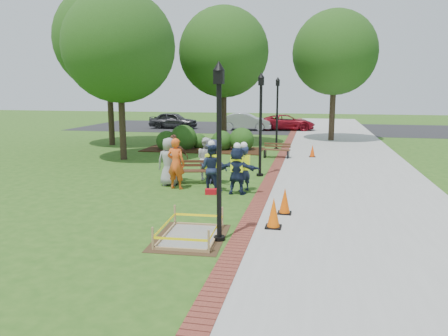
% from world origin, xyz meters
% --- Properties ---
extents(ground, '(100.00, 100.00, 0.00)m').
position_xyz_m(ground, '(0.00, 0.00, 0.00)').
color(ground, '#285116').
rests_on(ground, ground).
extents(sidewalk, '(6.00, 60.00, 0.02)m').
position_xyz_m(sidewalk, '(5.00, 10.00, 0.01)').
color(sidewalk, '#9E9E99').
rests_on(sidewalk, ground).
extents(brick_edging, '(0.50, 60.00, 0.03)m').
position_xyz_m(brick_edging, '(1.75, 10.00, 0.01)').
color(brick_edging, maroon).
rests_on(brick_edging, ground).
extents(mulch_bed, '(7.00, 3.00, 0.05)m').
position_xyz_m(mulch_bed, '(-3.00, 12.00, 0.02)').
color(mulch_bed, '#381E0F').
rests_on(mulch_bed, ground).
extents(parking_lot, '(36.00, 12.00, 0.01)m').
position_xyz_m(parking_lot, '(0.00, 27.00, 0.00)').
color(parking_lot, black).
rests_on(parking_lot, ground).
extents(wet_concrete_pad, '(1.81, 2.38, 0.55)m').
position_xyz_m(wet_concrete_pad, '(0.51, -2.97, 0.23)').
color(wet_concrete_pad, '#47331E').
rests_on(wet_concrete_pad, ground).
extents(bench_near, '(1.71, 0.91, 0.88)m').
position_xyz_m(bench_near, '(-1.01, 3.04, 0.28)').
color(bench_near, '#542F1C').
rests_on(bench_near, ground).
extents(bench_far, '(1.46, 0.63, 0.77)m').
position_xyz_m(bench_far, '(1.52, 9.89, 0.24)').
color(bench_far, brown).
rests_on(bench_far, ground).
extents(cone_front, '(0.42, 0.42, 0.83)m').
position_xyz_m(cone_front, '(2.45, -1.80, 0.40)').
color(cone_front, black).
rests_on(cone_front, ground).
extents(cone_back, '(0.40, 0.40, 0.79)m').
position_xyz_m(cone_back, '(2.65, -0.43, 0.38)').
color(cone_back, black).
rests_on(cone_back, ground).
extents(cone_far, '(0.34, 0.34, 0.67)m').
position_xyz_m(cone_far, '(3.37, 10.52, 0.32)').
color(cone_far, black).
rests_on(cone_far, ground).
extents(toolbox, '(0.41, 0.26, 0.19)m').
position_xyz_m(toolbox, '(-0.02, 1.47, 0.10)').
color(toolbox, '#B50D17').
rests_on(toolbox, ground).
extents(lamp_near, '(0.28, 0.28, 4.26)m').
position_xyz_m(lamp_near, '(1.25, -3.00, 2.48)').
color(lamp_near, black).
rests_on(lamp_near, ground).
extents(lamp_mid, '(0.28, 0.28, 4.26)m').
position_xyz_m(lamp_mid, '(1.25, 5.00, 2.48)').
color(lamp_mid, black).
rests_on(lamp_mid, ground).
extents(lamp_far, '(0.28, 0.28, 4.26)m').
position_xyz_m(lamp_far, '(1.25, 13.00, 2.48)').
color(lamp_far, black).
rests_on(lamp_far, ground).
extents(tree_left, '(5.53, 5.53, 8.41)m').
position_xyz_m(tree_left, '(-6.17, 7.85, 5.63)').
color(tree_left, '#3D2D1E').
rests_on(tree_left, ground).
extents(tree_back, '(5.65, 5.65, 8.66)m').
position_xyz_m(tree_back, '(-2.32, 14.81, 5.82)').
color(tree_back, '#3D2D1E').
rests_on(tree_back, ground).
extents(tree_right, '(5.71, 5.71, 8.83)m').
position_xyz_m(tree_right, '(4.60, 18.39, 5.96)').
color(tree_right, '#3D2D1E').
rests_on(tree_right, ground).
extents(tree_far, '(6.52, 6.52, 9.84)m').
position_xyz_m(tree_far, '(-9.33, 13.06, 6.57)').
color(tree_far, '#3D2D1E').
rests_on(tree_far, ground).
extents(shrub_a, '(1.22, 1.22, 1.22)m').
position_xyz_m(shrub_a, '(-5.15, 11.63, 0.00)').
color(shrub_a, '#204313').
rests_on(shrub_a, ground).
extents(shrub_b, '(1.58, 1.58, 1.58)m').
position_xyz_m(shrub_b, '(-4.21, 12.03, 0.00)').
color(shrub_b, '#204313').
rests_on(shrub_b, ground).
extents(shrub_c, '(1.25, 1.25, 1.25)m').
position_xyz_m(shrub_c, '(-1.88, 12.12, 0.00)').
color(shrub_c, '#204313').
rests_on(shrub_c, ground).
extents(shrub_d, '(1.46, 1.46, 1.46)m').
position_xyz_m(shrub_d, '(-0.73, 12.27, 0.00)').
color(shrub_d, '#204313').
rests_on(shrub_d, ground).
extents(shrub_e, '(0.95, 0.95, 0.95)m').
position_xyz_m(shrub_e, '(-3.40, 12.67, 0.00)').
color(shrub_e, '#204313').
rests_on(shrub_e, ground).
extents(casual_person_a, '(0.58, 0.38, 1.82)m').
position_xyz_m(casual_person_a, '(-1.89, 2.51, 0.91)').
color(casual_person_a, gray).
rests_on(casual_person_a, ground).
extents(casual_person_b, '(0.65, 0.47, 1.87)m').
position_xyz_m(casual_person_b, '(-1.46, 2.03, 0.93)').
color(casual_person_b, '#F6571C').
rests_on(casual_person_b, ground).
extents(casual_person_c, '(0.65, 0.61, 1.72)m').
position_xyz_m(casual_person_c, '(-0.75, 3.74, 0.86)').
color(casual_person_c, white).
rests_on(casual_person_c, ground).
extents(casual_person_d, '(0.67, 0.51, 1.86)m').
position_xyz_m(casual_person_d, '(-1.91, 3.23, 0.93)').
color(casual_person_d, brown).
rests_on(casual_person_d, ground).
extents(casual_person_e, '(0.64, 0.52, 1.72)m').
position_xyz_m(casual_person_e, '(-0.29, 3.08, 0.86)').
color(casual_person_e, '#2B2E4C').
rests_on(casual_person_e, ground).
extents(hivis_worker_a, '(0.54, 0.36, 1.81)m').
position_xyz_m(hivis_worker_a, '(0.86, 1.69, 0.90)').
color(hivis_worker_a, '#1A2845').
rests_on(hivis_worker_a, ground).
extents(hivis_worker_b, '(0.59, 0.61, 1.77)m').
position_xyz_m(hivis_worker_b, '(1.01, 2.20, 0.89)').
color(hivis_worker_b, '#1B1F48').
rests_on(hivis_worker_b, ground).
extents(hivis_worker_c, '(0.61, 0.46, 1.84)m').
position_xyz_m(hivis_worker_c, '(-0.09, 1.88, 0.92)').
color(hivis_worker_c, '#1A1F44').
rests_on(hivis_worker_c, ground).
extents(parked_car_a, '(2.15, 4.89, 1.59)m').
position_xyz_m(parked_car_a, '(-9.00, 24.68, 0.00)').
color(parked_car_a, '#2B2B2E').
rests_on(parked_car_a, ground).
extents(parked_car_b, '(2.45, 5.06, 1.61)m').
position_xyz_m(parked_car_b, '(-2.41, 24.45, 0.00)').
color(parked_car_b, silver).
rests_on(parked_car_b, ground).
extents(parked_car_c, '(2.48, 4.66, 1.45)m').
position_xyz_m(parked_car_c, '(1.09, 25.20, 0.00)').
color(parked_car_c, maroon).
rests_on(parked_car_c, ground).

